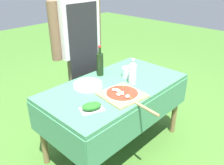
# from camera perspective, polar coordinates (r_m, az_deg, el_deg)

# --- Properties ---
(ground_plane) EXTENTS (12.00, 12.00, 0.00)m
(ground_plane) POSITION_cam_1_polar(r_m,az_deg,el_deg) (2.63, 0.68, -14.85)
(ground_plane) COLOR #477A2D
(prep_table) EXTENTS (1.41, 0.77, 0.73)m
(prep_table) POSITION_cam_1_polar(r_m,az_deg,el_deg) (2.28, 0.76, -2.83)
(prep_table) COLOR #478960
(prep_table) RESTS_ON ground
(person_cook) EXTENTS (0.65, 0.22, 1.73)m
(person_cook) POSITION_cam_1_polar(r_m,az_deg,el_deg) (2.61, -8.24, 10.07)
(person_cook) COLOR #70604C
(person_cook) RESTS_ON ground
(pizza_on_peel) EXTENTS (0.38, 0.60, 0.05)m
(pizza_on_peel) POSITION_cam_1_polar(r_m,az_deg,el_deg) (2.03, 2.64, -2.90)
(pizza_on_peel) COLOR tan
(pizza_on_peel) RESTS_ON prep_table
(oil_bottle) EXTENTS (0.07, 0.07, 0.31)m
(oil_bottle) POSITION_cam_1_polar(r_m,az_deg,el_deg) (2.39, -2.90, 4.53)
(oil_bottle) COLOR black
(oil_bottle) RESTS_ON prep_table
(water_bottle) EXTENTS (0.08, 0.08, 0.25)m
(water_bottle) POSITION_cam_1_polar(r_m,az_deg,el_deg) (2.21, 5.01, 2.48)
(water_bottle) COLOR silver
(water_bottle) RESTS_ON prep_table
(herb_container) EXTENTS (0.21, 0.18, 0.06)m
(herb_container) POSITION_cam_1_polar(r_m,az_deg,el_deg) (1.84, -4.90, -5.82)
(herb_container) COLOR silver
(herb_container) RESTS_ON prep_table
(mixing_tub) EXTENTS (0.14, 0.14, 0.10)m
(mixing_tub) POSITION_cam_1_polar(r_m,az_deg,el_deg) (2.38, 4.06, 2.44)
(mixing_tub) COLOR silver
(mixing_tub) RESTS_ON prep_table
(plate_stack) EXTENTS (0.27, 0.27, 0.03)m
(plate_stack) POSITION_cam_1_polar(r_m,az_deg,el_deg) (2.20, -5.83, -0.60)
(plate_stack) COLOR white
(plate_stack) RESTS_ON prep_table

